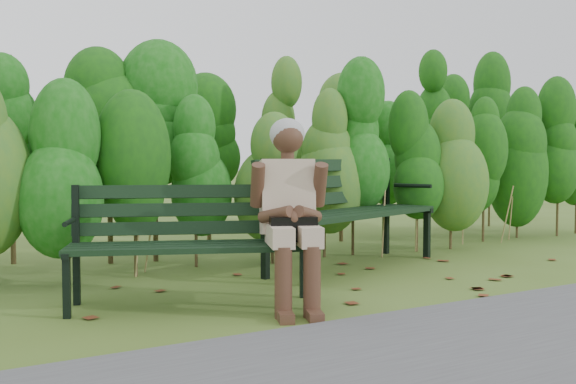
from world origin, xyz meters
TOP-DOWN VIEW (x-y plane):
  - ground at (0.00, 0.00)m, footprint 80.00×80.00m
  - footpath at (0.00, -2.20)m, footprint 60.00×2.50m
  - hedge_band at (0.00, 1.86)m, footprint 11.04×1.67m
  - leaf_litter at (-0.86, -0.19)m, footprint 6.01×2.09m
  - bench_left at (-0.99, -0.00)m, footprint 1.77×1.14m
  - bench_right at (0.89, 0.80)m, footprint 2.15×1.31m
  - seated_woman at (-0.44, -0.42)m, footprint 0.63×0.84m

SIDE VIEW (x-z plane):
  - ground at x=0.00m, z-range 0.00..0.00m
  - leaf_litter at x=-0.86m, z-range 0.00..0.01m
  - footpath at x=0.00m, z-range 0.00..0.01m
  - bench_left at x=-0.99m, z-range 0.08..0.92m
  - bench_right at x=0.89m, z-range 0.09..1.11m
  - seated_woman at x=-0.44m, z-range 0.07..1.38m
  - hedge_band at x=0.00m, z-range 0.05..2.47m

